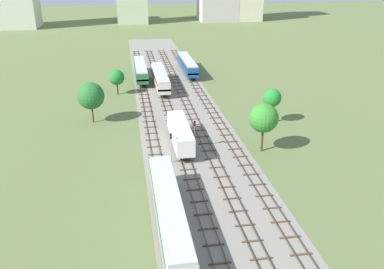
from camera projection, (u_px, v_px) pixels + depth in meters
ground_plane at (178, 109)px, 86.64m from camera, size 480.00×480.00×0.00m
ballast_bed at (178, 109)px, 86.64m from camera, size 17.05×176.00×0.01m
track_far_left at (147, 109)px, 86.53m from camera, size 2.40×126.00×0.29m
track_left at (168, 108)px, 87.18m from camera, size 2.40×126.00×0.29m
track_centre_left at (188, 107)px, 87.82m from camera, size 2.40×126.00×0.29m
track_centre at (208, 106)px, 88.47m from camera, size 2.40×126.00×0.29m
passenger_coach_far_left_nearest at (169, 210)px, 46.64m from camera, size 2.96×22.00×3.80m
freight_boxcar_left_near at (180, 132)px, 68.32m from camera, size 2.87×14.00×3.60m
diesel_railcar_left_mid at (160, 77)px, 100.71m from camera, size 2.96×20.50×3.80m
diesel_railcar_far_left_midfar at (141, 69)px, 108.57m from camera, size 2.96×20.50×3.80m
diesel_railcar_centre_far at (187, 64)px, 114.24m from camera, size 2.96×20.50×3.80m
signal_post_nearest at (171, 144)px, 62.28m from camera, size 0.28×0.47×4.94m
signal_post_near at (195, 131)px, 67.05m from camera, size 0.28×0.47×4.98m
lineside_tree_0 at (272, 98)px, 77.39m from camera, size 3.47×3.47×6.75m
lineside_tree_1 at (264, 118)px, 65.33m from camera, size 4.71×4.71×8.05m
lineside_tree_2 at (91, 96)px, 77.66m from camera, size 5.05×5.05×7.78m
lineside_tree_3 at (117, 77)px, 95.01m from camera, size 3.57×3.57×5.86m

